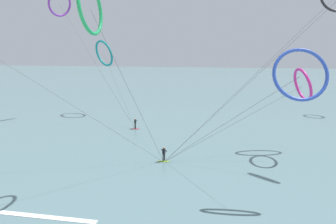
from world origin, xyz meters
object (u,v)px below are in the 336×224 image
(kite_teal, at_px, (104,53))
(kite_violet, at_px, (60,4))
(kite_cobalt, at_px, (300,75))
(kite_magenta, at_px, (303,85))
(kite_emerald, at_px, (91,8))
(surfer_crimson, at_px, (135,124))
(surfer_lime, at_px, (164,155))

(kite_teal, height_order, kite_violet, kite_violet)
(kite_teal, distance_m, kite_cobalt, 40.78)
(kite_magenta, distance_m, kite_emerald, 23.41)
(kite_teal, distance_m, kite_magenta, 36.20)
(kite_teal, bearing_deg, kite_violet, 66.79)
(surfer_crimson, relative_size, kite_magenta, 0.11)
(kite_teal, bearing_deg, kite_cobalt, 167.59)
(kite_magenta, height_order, kite_violet, kite_violet)
(kite_teal, bearing_deg, surfer_crimson, 165.10)
(surfer_crimson, height_order, kite_emerald, kite_emerald)
(surfer_lime, distance_m, kite_emerald, 16.97)
(kite_magenta, height_order, kite_cobalt, kite_cobalt)
(surfer_crimson, bearing_deg, kite_magenta, -148.49)
(surfer_crimson, height_order, kite_violet, kite_violet)
(surfer_crimson, relative_size, surfer_lime, 1.00)
(surfer_crimson, distance_m, kite_emerald, 25.41)
(kite_cobalt, bearing_deg, kite_emerald, 177.43)
(surfer_crimson, bearing_deg, kite_violet, 29.15)
(surfer_lime, bearing_deg, kite_magenta, 127.24)
(kite_teal, height_order, kite_magenta, kite_teal)
(kite_cobalt, distance_m, kite_violet, 43.78)
(surfer_crimson, distance_m, surfer_lime, 14.61)
(kite_emerald, bearing_deg, kite_violet, 33.15)
(kite_violet, height_order, kite_emerald, kite_violet)
(kite_emerald, bearing_deg, kite_cobalt, -85.36)
(kite_teal, bearing_deg, kite_magenta, -177.15)
(kite_magenta, relative_size, kite_violet, 0.71)
(surfer_crimson, bearing_deg, surfer_lime, 171.88)
(surfer_lime, bearing_deg, kite_teal, -124.45)
(surfer_lime, height_order, kite_cobalt, kite_cobalt)
(kite_violet, bearing_deg, kite_emerald, 60.61)
(surfer_lime, xyz_separation_m, kite_teal, (-16.13, 23.17, 10.66))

